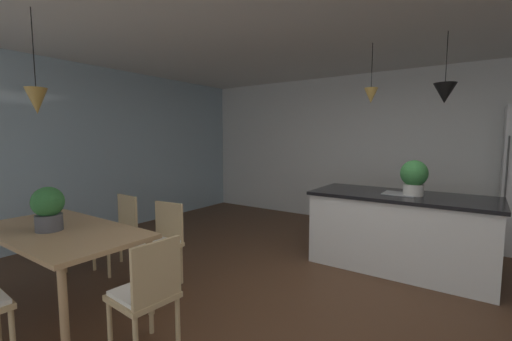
# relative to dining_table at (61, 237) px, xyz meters

# --- Properties ---
(ground_plane) EXTENTS (10.00, 8.40, 0.04)m
(ground_plane) POSITION_rel_dining_table_xyz_m (2.06, 1.40, -0.68)
(ground_plane) COLOR #4C301E
(wall_back_kitchen) EXTENTS (10.00, 0.12, 2.70)m
(wall_back_kitchen) POSITION_rel_dining_table_xyz_m (2.06, 4.66, 0.69)
(wall_back_kitchen) COLOR silver
(wall_back_kitchen) RESTS_ON ground_plane
(window_wall_left_glazing) EXTENTS (0.06, 8.40, 2.70)m
(window_wall_left_glazing) POSITION_rel_dining_table_xyz_m (-2.00, 1.40, 0.69)
(window_wall_left_glazing) COLOR #9EB7C6
(window_wall_left_glazing) RESTS_ON ground_plane
(dining_table) EXTENTS (1.74, 0.89, 0.73)m
(dining_table) POSITION_rel_dining_table_xyz_m (0.00, 0.00, 0.00)
(dining_table) COLOR tan
(dining_table) RESTS_ON ground_plane
(chair_kitchen_end) EXTENTS (0.43, 0.43, 0.87)m
(chair_kitchen_end) POSITION_rel_dining_table_xyz_m (1.24, -0.00, -0.19)
(chair_kitchen_end) COLOR tan
(chair_kitchen_end) RESTS_ON ground_plane
(chair_far_left) EXTENTS (0.42, 0.42, 0.87)m
(chair_far_left) POSITION_rel_dining_table_xyz_m (-0.39, 0.81, -0.19)
(chair_far_left) COLOR tan
(chair_far_left) RESTS_ON ground_plane
(chair_far_right) EXTENTS (0.44, 0.44, 0.87)m
(chair_far_right) POSITION_rel_dining_table_xyz_m (0.39, 0.81, -0.19)
(chair_far_right) COLOR tan
(chair_far_right) RESTS_ON ground_plane
(kitchen_island) EXTENTS (2.02, 0.92, 0.91)m
(kitchen_island) POSITION_rel_dining_table_xyz_m (2.38, 2.74, -0.20)
(kitchen_island) COLOR silver
(kitchen_island) RESTS_ON ground_plane
(pendant_over_table) EXTENTS (0.18, 0.18, 0.92)m
(pendant_over_table) POSITION_rel_dining_table_xyz_m (-0.15, -0.07, 1.24)
(pendant_over_table) COLOR black
(pendant_over_island_main) EXTENTS (0.16, 0.16, 0.71)m
(pendant_over_island_main) POSITION_rel_dining_table_xyz_m (1.99, 2.74, 1.42)
(pendant_over_island_main) COLOR black
(pendant_over_island_aux) EXTENTS (0.23, 0.23, 0.76)m
(pendant_over_island_aux) POSITION_rel_dining_table_xyz_m (2.77, 2.74, 1.39)
(pendant_over_island_aux) COLOR black
(potted_plant_on_island) EXTENTS (0.30, 0.30, 0.41)m
(potted_plant_on_island) POSITION_rel_dining_table_xyz_m (2.51, 2.74, 0.46)
(potted_plant_on_island) COLOR beige
(potted_plant_on_island) RESTS_ON kitchen_island
(potted_plant_on_table) EXTENTS (0.27, 0.27, 0.40)m
(potted_plant_on_table) POSITION_rel_dining_table_xyz_m (-0.05, -0.08, 0.28)
(potted_plant_on_table) COLOR #4C4C51
(potted_plant_on_table) RESTS_ON dining_table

